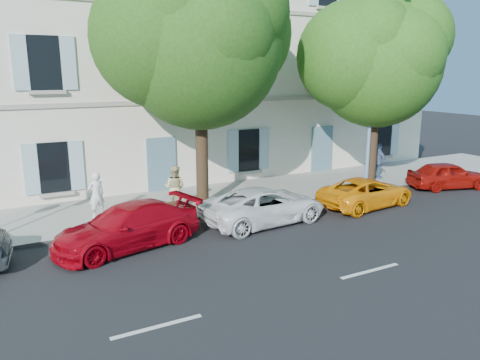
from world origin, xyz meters
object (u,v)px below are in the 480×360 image
tree_right (378,64)px  pedestrian_c (379,161)px  car_red_hatchback (448,175)px  pedestrian_a (96,195)px  tree_left (200,47)px  car_red_coupe (128,227)px  street_lamp (375,82)px  pedestrian_b (175,188)px  car_white_coupe (264,205)px  car_yellow_supercar (367,192)px

tree_right → pedestrian_c: (1.48, 1.01, -4.59)m
car_red_hatchback → pedestrian_a: 15.53m
car_red_hatchback → tree_left: (-11.38, 2.19, 5.51)m
car_red_coupe → pedestrian_c: bearing=90.2°
street_lamp → pedestrian_b: 9.59m
car_red_hatchback → tree_left: 12.83m
car_red_hatchback → tree_right: bearing=80.4°
car_red_hatchback → street_lamp: street_lamp is taller
car_white_coupe → pedestrian_a: 6.04m
car_white_coupe → pedestrian_c: bearing=-75.0°
car_red_hatchback → tree_right: tree_right is taller
car_white_coupe → street_lamp: size_ratio=0.55×
pedestrian_b → car_red_coupe: bearing=89.0°
car_yellow_supercar → pedestrian_b: (-7.07, 2.75, 0.42)m
car_white_coupe → street_lamp: street_lamp is taller
tree_right → street_lamp: size_ratio=1.02×
car_red_coupe → tree_right: (11.77, 2.00, 4.93)m
car_white_coupe → car_red_hatchback: bearing=-92.7°
tree_right → pedestrian_a: bearing=174.6°
car_yellow_supercar → street_lamp: size_ratio=0.50×
car_red_coupe → street_lamp: 12.10m
car_yellow_supercar → pedestrian_a: (-9.89, 3.20, 0.39)m
car_white_coupe → tree_right: tree_right is taller
pedestrian_b → car_red_hatchback: bearing=-148.1°
car_red_hatchback → tree_left: size_ratio=0.40×
car_white_coupe → pedestrian_a: size_ratio=2.80×
tree_right → car_red_coupe: bearing=-170.3°
pedestrian_a → pedestrian_b: size_ratio=0.96×
car_yellow_supercar → pedestrian_a: 10.40m
pedestrian_c → pedestrian_b: bearing=90.8°
car_yellow_supercar → street_lamp: street_lamp is taller
pedestrian_a → car_white_coupe: bearing=138.3°
tree_left → pedestrian_a: bearing=171.9°
tree_left → car_red_coupe: bearing=-144.6°
car_white_coupe → tree_left: tree_left is taller
car_white_coupe → pedestrian_c: 8.82m
pedestrian_a → pedestrian_c: size_ratio=0.96×
tree_right → pedestrian_a: size_ratio=5.18×
tree_right → pedestrian_c: 4.93m
pedestrian_a → street_lamp: bearing=160.8°
tree_left → pedestrian_c: bearing=2.6°
pedestrian_c → pedestrian_a: bearing=88.5°
car_white_coupe → tree_right: bearing=-78.7°
street_lamp → tree_right: bearing=41.5°
tree_left → pedestrian_b: tree_left is taller
car_red_coupe → pedestrian_b: (2.55, 2.70, 0.33)m
car_red_coupe → car_red_hatchback: (15.02, 0.39, -0.04)m
car_red_hatchback → pedestrian_b: bearing=96.3°
car_red_coupe → car_red_hatchback: size_ratio=1.25×
car_red_coupe → pedestrian_b: size_ratio=2.70×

